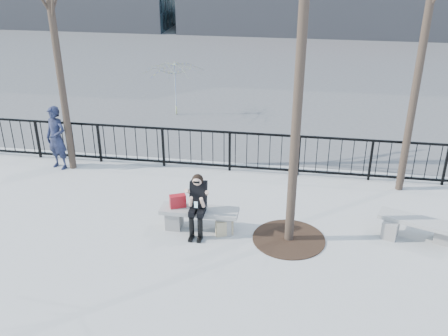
# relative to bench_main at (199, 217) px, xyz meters

# --- Properties ---
(ground) EXTENTS (120.00, 120.00, 0.00)m
(ground) POSITION_rel_bench_main_xyz_m (0.00, 0.00, -0.30)
(ground) COLOR #A1A19C
(ground) RESTS_ON ground
(street_surface) EXTENTS (60.00, 23.00, 0.01)m
(street_surface) POSITION_rel_bench_main_xyz_m (0.00, 15.00, -0.30)
(street_surface) COLOR #474747
(street_surface) RESTS_ON ground
(railing) EXTENTS (14.00, 0.06, 1.10)m
(railing) POSITION_rel_bench_main_xyz_m (0.00, 3.00, 0.25)
(railing) COLOR black
(railing) RESTS_ON ground
(tree_grate) EXTENTS (1.50, 1.50, 0.02)m
(tree_grate) POSITION_rel_bench_main_xyz_m (1.90, -0.10, -0.29)
(tree_grate) COLOR black
(tree_grate) RESTS_ON ground
(bench_main) EXTENTS (1.65, 0.46, 0.49)m
(bench_main) POSITION_rel_bench_main_xyz_m (0.00, 0.00, 0.00)
(bench_main) COLOR slate
(bench_main) RESTS_ON ground
(bench_second) EXTENTS (1.56, 0.43, 0.46)m
(bench_second) POSITION_rel_bench_main_xyz_m (4.48, 0.33, -0.02)
(bench_second) COLOR slate
(bench_second) RESTS_ON ground
(seated_woman) EXTENTS (0.50, 0.64, 1.34)m
(seated_woman) POSITION_rel_bench_main_xyz_m (0.00, -0.16, 0.37)
(seated_woman) COLOR black
(seated_woman) RESTS_ON ground
(handbag) EXTENTS (0.37, 0.28, 0.28)m
(handbag) POSITION_rel_bench_main_xyz_m (-0.46, 0.02, 0.33)
(handbag) COLOR maroon
(handbag) RESTS_ON bench_main
(shopping_bag) EXTENTS (0.38, 0.27, 0.34)m
(shopping_bag) POSITION_rel_bench_main_xyz_m (0.56, -0.14, -0.13)
(shopping_bag) COLOR #C5B18C
(shopping_bag) RESTS_ON ground
(standing_man) EXTENTS (0.72, 0.58, 1.71)m
(standing_man) POSITION_rel_bench_main_xyz_m (-4.34, 2.46, 0.55)
(standing_man) COLOR black
(standing_man) RESTS_ON ground
(vendor_umbrella) EXTENTS (2.74, 2.76, 1.88)m
(vendor_umbrella) POSITION_rel_bench_main_xyz_m (-2.33, 7.14, 0.64)
(vendor_umbrella) COLOR yellow
(vendor_umbrella) RESTS_ON ground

